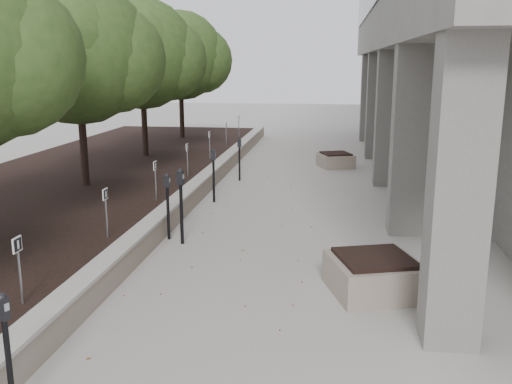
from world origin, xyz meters
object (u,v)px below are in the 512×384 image
Objects in this scene: crabapple_tree_3 at (79,83)px; planter_front at (374,274)px; parking_meter_3 at (181,207)px; planter_back at (336,160)px; crabapple_tree_4 at (142,78)px; crabapple_tree_5 at (181,75)px; parking_meter_5 at (239,159)px; parking_meter_2 at (168,207)px; parking_meter_1 at (8,356)px; parking_meter_4 at (214,176)px.

planter_front is at bearing -36.87° from crabapple_tree_3.
parking_meter_3 is 9.75m from planter_back.
crabapple_tree_4 is at bearing -173.50° from planter_back.
parking_meter_5 is (3.74, -7.05, -2.44)m from crabapple_tree_5.
planter_front reaches higher than planter_back.
crabapple_tree_5 is 3.46× the size of parking_meter_3.
crabapple_tree_3 is 3.84× the size of parking_meter_2.
crabapple_tree_4 is at bearing 122.97° from parking_meter_1.
crabapple_tree_5 is (0.00, 10.00, 0.00)m from crabapple_tree_3.
crabapple_tree_5 reaches higher than planter_front.
crabapple_tree_5 reaches higher than planter_back.
planter_front is (3.81, -5.60, -0.41)m from parking_meter_4.
parking_meter_1 reaches higher than planter_front.
crabapple_tree_5 is 4.93× the size of planter_back.
parking_meter_4 is (-0.09, 3.56, -0.07)m from parking_meter_3.
crabapple_tree_3 is at bearing 143.13° from planter_front.
parking_meter_4 is 1.30× the size of planter_back.
crabapple_tree_4 is 4.02× the size of parking_meter_5.
crabapple_tree_4 is 4.91m from parking_meter_5.
crabapple_tree_3 is at bearing -90.00° from crabapple_tree_4.
parking_meter_3 is at bearing -95.87° from parking_meter_4.
planter_front is (3.95, 3.86, -0.39)m from parking_meter_1.
parking_meter_2 reaches higher than planter_front.
parking_meter_5 is at bearing 89.99° from parking_meter_2.
parking_meter_5 is at bearing 101.02° from parking_meter_3.
parking_meter_2 is (-0.13, 6.15, 0.01)m from parking_meter_1.
parking_meter_4 is 1.07× the size of planter_front.
planter_back is at bearing 6.50° from crabapple_tree_4.
parking_meter_4 reaches higher than parking_meter_2.
crabapple_tree_4 reaches higher than planter_back.
crabapple_tree_5 is 4.02× the size of parking_meter_5.
planter_back is at bearing -32.17° from crabapple_tree_5.
crabapple_tree_5 reaches higher than parking_meter_1.
parking_meter_2 is (3.25, -3.20, -2.41)m from crabapple_tree_3.
parking_meter_5 reaches higher than planter_front.
crabapple_tree_4 is 13.11m from planter_front.
parking_meter_3 reaches higher than planter_front.
planter_back is at bearing 93.06° from planter_front.
parking_meter_1 is 5.90m from parking_meter_3.
crabapple_tree_4 is 3.46× the size of parking_meter_3.
crabapple_tree_4 is at bearing -90.00° from crabapple_tree_5.
crabapple_tree_4 is 4.93× the size of planter_back.
planter_back is (6.73, 5.77, -2.86)m from crabapple_tree_3.
crabapple_tree_3 is 10.00m from crabapple_tree_5.
crabapple_tree_3 is at bearing 139.91° from parking_meter_2.
planter_front is 11.28m from planter_back.
planter_front is at bearing -68.60° from parking_meter_5.
crabapple_tree_5 is 3.84× the size of parking_meter_2.
planter_back is at bearing 83.47° from parking_meter_3.
crabapple_tree_4 is 6.49m from parking_meter_4.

